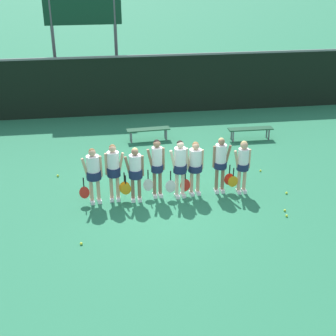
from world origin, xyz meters
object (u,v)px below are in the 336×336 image
at_px(tennis_ball_1, 286,193).
at_px(tennis_ball_0, 195,163).
at_px(player_5, 195,164).
at_px(player_3, 157,164).
at_px(player_7, 243,163).
at_px(tennis_ball_5, 58,176).
at_px(bench_courtside, 251,130).
at_px(player_0, 93,171).
at_px(tennis_ball_2, 287,216).
at_px(player_4, 180,164).
at_px(player_2, 135,170).
at_px(player_1, 114,168).
at_px(tennis_ball_6, 260,171).
at_px(tennis_ball_3, 285,210).
at_px(player_6, 221,161).
at_px(tennis_ball_4, 81,244).
at_px(bench_far, 148,130).
at_px(scoreboard, 83,16).

bearing_deg(tennis_ball_1, tennis_ball_0, 132.39).
bearing_deg(player_5, player_3, 172.03).
relative_size(player_7, tennis_ball_5, 22.89).
bearing_deg(bench_courtside, player_0, -144.69).
bearing_deg(player_0, player_3, -6.36).
distance_m(player_3, tennis_ball_2, 3.84).
bearing_deg(tennis_ball_0, tennis_ball_2, -64.34).
xyz_separation_m(player_4, tennis_ball_2, (2.67, -1.54, -1.00)).
bearing_deg(player_2, tennis_ball_5, 141.83).
bearing_deg(player_3, tennis_ball_1, -10.35).
relative_size(player_1, tennis_ball_6, 25.82).
bearing_deg(tennis_ball_2, tennis_ball_0, 115.66).
bearing_deg(tennis_ball_3, player_2, 162.89).
xyz_separation_m(player_0, tennis_ball_2, (5.10, -1.56, -0.95)).
bearing_deg(tennis_ball_3, player_6, 137.12).
xyz_separation_m(player_7, tennis_ball_0, (-0.95, 2.16, -0.93)).
bearing_deg(player_2, player_4, 2.26).
bearing_deg(tennis_ball_1, tennis_ball_5, 162.25).
bearing_deg(tennis_ball_4, tennis_ball_5, 101.72).
distance_m(bench_far, player_3, 4.45).
height_order(tennis_ball_4, tennis_ball_6, tennis_ball_4).
bearing_deg(bench_courtside, tennis_ball_3, -96.36).
xyz_separation_m(tennis_ball_1, tennis_ball_4, (-5.94, -1.76, 0.00)).
bearing_deg(tennis_ball_3, tennis_ball_2, -101.58).
distance_m(scoreboard, tennis_ball_5, 8.31).
height_order(player_5, player_7, player_5).
relative_size(player_2, player_3, 0.92).
bearing_deg(player_5, tennis_ball_6, 19.05).
xyz_separation_m(player_2, tennis_ball_0, (2.16, 2.20, -0.92)).
relative_size(bench_courtside, player_4, 0.96).
bearing_deg(tennis_ball_6, player_0, -166.76).
bearing_deg(player_7, player_4, 176.42).
height_order(player_0, player_1, player_1).
relative_size(bench_courtside, player_3, 0.95).
height_order(player_3, tennis_ball_2, player_3).
xyz_separation_m(player_3, tennis_ball_0, (1.53, 2.05, -1.01)).
bearing_deg(tennis_ball_4, tennis_ball_0, 49.01).
xyz_separation_m(player_7, tennis_ball_5, (-5.45, 1.84, -0.93)).
xyz_separation_m(bench_far, player_7, (2.26, -4.51, 0.57)).
bearing_deg(player_0, player_4, -10.02).
height_order(player_2, tennis_ball_5, player_2).
bearing_deg(tennis_ball_2, player_6, 130.82).
relative_size(tennis_ball_2, tennis_ball_4, 0.97).
xyz_separation_m(player_3, player_5, (1.10, -0.02, -0.07)).
bearing_deg(tennis_ball_5, bench_courtside, 17.31).
bearing_deg(bench_courtside, player_1, -142.30).
height_order(player_3, player_7, player_3).
distance_m(player_1, player_6, 3.08).
distance_m(player_5, tennis_ball_4, 4.01).
relative_size(tennis_ball_1, tennis_ball_2, 1.02).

